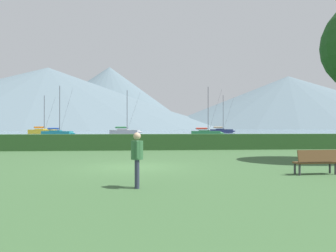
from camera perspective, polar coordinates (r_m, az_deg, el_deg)
ground_plane at (r=14.89m, az=-6.00°, el=-7.17°), size 1000.00×1000.00×0.00m
harbor_water at (r=151.79m, az=-5.14°, el=-0.88°), size 320.00×246.00×0.00m
hedge_line at (r=25.81m, az=-5.59°, el=-2.82°), size 80.00×1.20×1.25m
sailboat_slip_0 at (r=104.86m, az=9.41°, el=-0.80°), size 8.42×3.79×11.98m
sailboat_slip_1 at (r=80.43m, az=-7.54°, el=-0.99°), size 8.35×4.21×10.86m
sailboat_slip_2 at (r=94.42m, az=-21.19°, el=-0.86°), size 8.47×4.53×10.39m
sailboat_slip_3 at (r=71.84m, az=-18.83°, el=-1.15°), size 7.26×3.28×10.51m
sailboat_slip_4 at (r=69.87m, az=6.72°, el=-1.18°), size 7.28×3.05×10.45m
park_bench_near_path at (r=13.59m, az=24.61°, el=-5.57°), size 1.67×0.58×0.95m
person_seated_viewer at (r=9.69m, az=-5.46°, el=-5.13°), size 0.36×0.57×1.65m
distant_hill_west_ridge at (r=328.45m, az=-20.36°, el=4.60°), size 324.22×324.22×58.42m
distant_hill_central_peak at (r=440.73m, az=20.38°, el=3.92°), size 338.81×338.81×66.69m
distant_hill_east_ridge at (r=346.58m, az=-10.26°, el=4.89°), size 180.07×180.07×65.06m
distant_hill_far_shoulder at (r=404.38m, az=-6.54°, el=2.08°), size 242.80×242.80×35.81m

